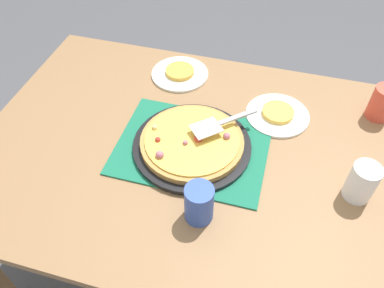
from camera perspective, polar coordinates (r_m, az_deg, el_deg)
The scene contains 13 objects.
ground_plane at distance 1.87m, azimuth -0.00°, elevation -16.05°, with size 8.00×8.00×0.00m, color #4C4C51.
dining_table at distance 1.33m, azimuth -0.00°, elevation -3.76°, with size 1.40×1.00×0.75m.
placemat at distance 1.24m, azimuth -0.00°, elevation -0.53°, with size 0.48×0.36×0.01m, color #196B4C.
pizza_pan at distance 1.23m, azimuth -0.00°, elevation -0.22°, with size 0.38×0.38×0.01m, color black.
pizza at distance 1.22m, azimuth -0.01°, elevation 0.40°, with size 0.33×0.33×0.05m.
plate_near_left at distance 1.52m, azimuth -1.81°, elevation 10.34°, with size 0.22×0.22×0.01m, color white.
plate_far_right at distance 1.38m, azimuth 12.53°, elevation 4.21°, with size 0.22×0.22×0.01m, color white.
served_slice_left at distance 1.51m, azimuth -1.83°, elevation 10.73°, with size 0.11×0.11×0.02m, color gold.
served_slice_right at distance 1.37m, azimuth 12.62°, elevation 4.60°, with size 0.11×0.11×0.02m, color #EAB747.
cup_near at distance 1.46m, azimuth 26.35°, elevation 5.49°, with size 0.08×0.08×0.12m, color #E04C38.
cup_far at distance 1.04m, azimuth 1.04°, elevation -8.79°, with size 0.08×0.08×0.12m, color #3351AD.
cup_corner at distance 1.18m, azimuth 23.86°, elevation -5.20°, with size 0.08×0.08×0.12m, color white.
pizza_server at distance 1.23m, azimuth 4.09°, elevation 3.05°, with size 0.20×0.19×0.01m.
Camera 1 is at (-0.22, 0.80, 1.68)m, focal length 35.98 mm.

